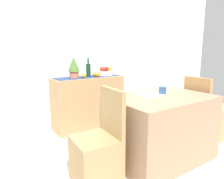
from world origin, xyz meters
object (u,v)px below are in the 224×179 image
sideboard_console (88,102)px  dining_table (160,127)px  wine_bottle (88,70)px  open_book (150,95)px  coffee_cup (163,91)px  chair_near_window (97,156)px  potted_plant (74,66)px  chair_by_corner (202,122)px  fruit_bowl (106,73)px

sideboard_console → dining_table: size_ratio=0.98×
wine_bottle → open_book: 1.27m
coffee_cup → chair_near_window: 1.02m
coffee_cup → sideboard_console: bearing=101.3°
dining_table → coffee_cup: (0.04, 0.02, 0.42)m
sideboard_console → potted_plant: size_ratio=3.47×
chair_near_window → dining_table: bearing=0.1°
wine_bottle → chair_near_window: wine_bottle is taller
open_book → coffee_cup: size_ratio=2.83×
dining_table → open_book: (-0.09, 0.10, 0.38)m
open_book → sideboard_console: bearing=105.3°
open_book → chair_by_corner: (0.92, -0.09, -0.48)m
open_book → potted_plant: bearing=115.4°
sideboard_console → dining_table: sideboard_console is taller
open_book → chair_by_corner: 1.05m
potted_plant → coffee_cup: bearing=-69.5°
potted_plant → chair_by_corner: 2.00m
chair_near_window → chair_by_corner: (1.67, 0.00, 0.00)m
fruit_bowl → open_book: fruit_bowl is taller
open_book → chair_by_corner: chair_by_corner is taller
open_book → chair_near_window: size_ratio=0.31×
sideboard_console → chair_near_window: 1.49m
sideboard_console → wine_bottle: 0.52m
fruit_bowl → chair_near_window: bearing=-125.0°
open_book → chair_near_window: 0.89m
fruit_bowl → coffee_cup: 1.33m
sideboard_console → wine_bottle: size_ratio=3.80×
coffee_cup → chair_by_corner: size_ratio=0.11×
sideboard_console → potted_plant: bearing=180.0°
fruit_bowl → wine_bottle: bearing=-180.0°
fruit_bowl → chair_near_window: size_ratio=0.27×
wine_bottle → potted_plant: (-0.24, 0.00, 0.07)m
fruit_bowl → dining_table: bearing=-94.6°
potted_plant → chair_near_window: 1.58m
wine_bottle → coffee_cup: wine_bottle is taller
sideboard_console → dining_table: (0.23, -1.35, -0.04)m
potted_plant → open_book: bearing=-73.7°
fruit_bowl → coffee_cup: size_ratio=2.50×
sideboard_console → potted_plant: potted_plant is taller
sideboard_console → chair_near_window: bearing=-114.3°
wine_bottle → dining_table: bearing=-81.1°
chair_near_window → sideboard_console: bearing=65.7°
fruit_bowl → wine_bottle: (-0.32, -0.00, 0.07)m
open_book → chair_near_window: (-0.75, -0.10, -0.48)m
potted_plant → open_book: size_ratio=1.15×
fruit_bowl → chair_by_corner: size_ratio=0.27×
sideboard_console → chair_by_corner: 1.72m
sideboard_console → wine_bottle: wine_bottle is taller
wine_bottle → potted_plant: size_ratio=0.91×
fruit_bowl → chair_by_corner: same height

